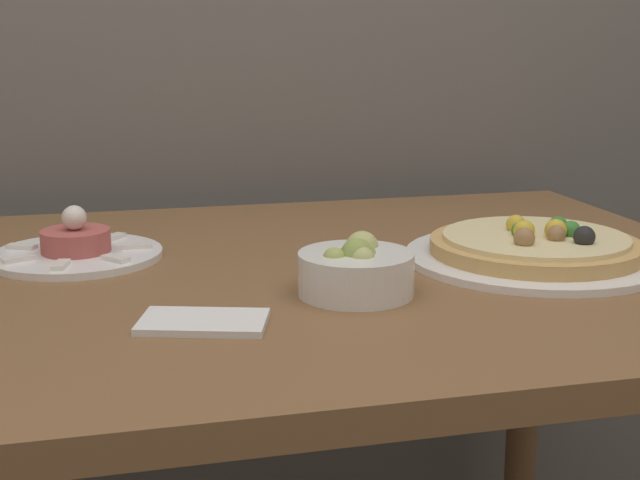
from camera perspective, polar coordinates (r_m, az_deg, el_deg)
dining_table at (r=1.18m, az=-2.36°, el=-6.43°), size 1.22×0.87×0.74m
pizza_plate at (r=1.22m, az=13.62°, el=-0.54°), size 0.34×0.34×0.06m
tartare_plate at (r=1.24m, az=-15.33°, el=-0.56°), size 0.23×0.23×0.07m
small_bowl at (r=1.03m, az=2.34°, el=-1.91°), size 0.14×0.14×0.07m
napkin at (r=0.94m, az=-7.48°, el=-5.23°), size 0.15×0.11×0.01m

